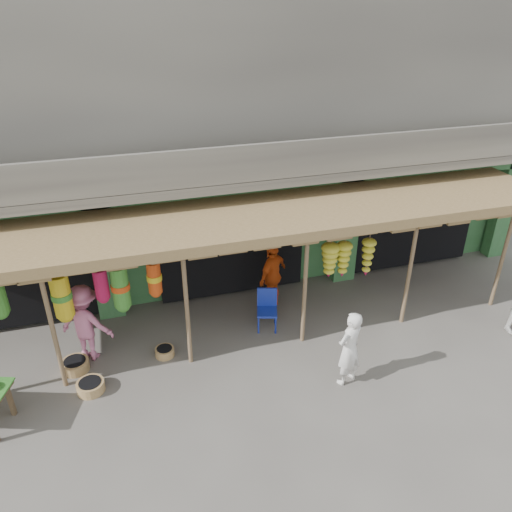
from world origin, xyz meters
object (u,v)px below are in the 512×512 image
object	(u,v)px
person_front	(349,348)
person_shopper	(85,323)
blue_chair	(267,307)
person_vendor	(273,275)

from	to	relation	value
person_front	person_shopper	size ratio (longest dim) A/B	0.94
person_front	person_shopper	xyz separation A→B (m)	(-4.86, 2.23, 0.05)
blue_chair	person_shopper	size ratio (longest dim) A/B	0.55
blue_chair	person_vendor	bearing A→B (deg)	80.82
person_vendor	person_shopper	size ratio (longest dim) A/B	1.00
person_vendor	person_shopper	xyz separation A→B (m)	(-4.29, -0.75, -0.00)
person_front	person_shopper	distance (m)	5.35
blue_chair	person_shopper	world-z (taller)	person_shopper
person_vendor	person_shopper	distance (m)	4.35
person_shopper	person_vendor	bearing A→B (deg)	-143.05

